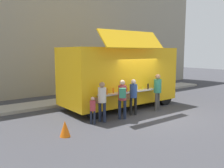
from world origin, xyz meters
TOP-DOWN VIEW (x-y plane):
  - ground_plane at (0.00, 0.00)m, footprint 60.00×60.00m
  - curb_strip at (-4.12, 4.76)m, footprint 28.00×1.60m
  - building_behind at (-3.12, 8.66)m, footprint 32.00×2.40m
  - food_truck_main at (-0.12, 2.13)m, footprint 5.92×3.27m
  - traffic_cone_orange at (-4.37, -0.08)m, footprint 0.36×0.36m
  - trash_bin at (3.64, 4.46)m, footprint 0.60×0.60m
  - customer_front_ordering at (-0.69, 0.54)m, footprint 0.52×0.39m
  - customer_mid_with_backpack at (-1.52, 0.30)m, footprint 0.50×0.53m
  - customer_rear_waiting at (-2.40, 0.54)m, footprint 0.36×0.53m
  - customer_extra_browsing at (0.85, 0.45)m, footprint 0.36×0.36m
  - child_near_queue at (-2.86, 0.51)m, footprint 0.22×0.22m

SIDE VIEW (x-z plane):
  - ground_plane at x=0.00m, z-range 0.00..0.00m
  - curb_strip at x=-4.12m, z-range 0.00..0.15m
  - traffic_cone_orange at x=-4.37m, z-range 0.00..0.55m
  - trash_bin at x=3.64m, z-range 0.00..0.93m
  - child_near_queue at x=-2.86m, z-range 0.11..1.20m
  - customer_front_ordering at x=-0.69m, z-range 0.15..1.78m
  - customer_rear_waiting at x=-2.40m, z-range 0.15..1.79m
  - customer_mid_with_backpack at x=-1.52m, z-range 0.19..1.86m
  - customer_extra_browsing at x=0.85m, z-range 0.17..1.94m
  - food_truck_main at x=-0.12m, z-range -0.23..3.53m
  - building_behind at x=-3.12m, z-range 0.00..10.14m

